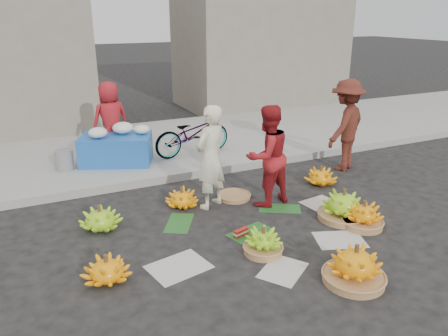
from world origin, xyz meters
name	(u,v)px	position (x,y,z in m)	size (l,w,h in m)	color
ground	(250,225)	(0.00, 0.00, 0.00)	(80.00, 80.00, 0.00)	black
curb	(194,173)	(0.00, 2.20, 0.07)	(40.00, 0.25, 0.15)	gray
sidewalk	(160,145)	(0.00, 4.30, 0.06)	(40.00, 4.00, 0.12)	gray
building_right	(260,26)	(4.50, 7.70, 2.50)	(5.00, 3.00, 5.00)	gray
newspaper_scatter	(279,251)	(0.00, -0.80, 0.00)	(3.20, 1.80, 0.00)	beige
banana_leaves	(237,221)	(-0.10, 0.20, 0.00)	(2.00, 1.00, 0.00)	#1B531F
banana_bunch_0	(107,269)	(-2.13, -0.51, 0.14)	(0.58, 0.58, 0.34)	#FFA40C
banana_bunch_1	(263,243)	(-0.21, -0.75, 0.15)	(0.49, 0.49, 0.37)	#996C40
banana_bunch_2	(355,266)	(0.40, -1.74, 0.21)	(0.73, 0.73, 0.48)	#996C40
banana_bunch_3	(363,216)	(1.45, -0.73, 0.17)	(0.60, 0.60, 0.41)	#996C40
banana_bunch_4	(343,206)	(1.35, -0.40, 0.21)	(0.78, 0.78, 0.48)	#996C40
banana_bunch_5	(321,176)	(1.91, 0.87, 0.15)	(0.71, 0.71, 0.35)	#FFA40C
banana_bunch_6	(100,219)	(-1.97, 0.81, 0.16)	(0.70, 0.70, 0.37)	#74BE1B
banana_bunch_7	(182,198)	(-0.66, 1.04, 0.14)	(0.56, 0.56, 0.33)	#FFA40C
basket_spare	(234,196)	(0.24, 0.97, 0.03)	(0.53, 0.53, 0.06)	#996C40
incense_stack	(241,232)	(-0.26, -0.22, 0.05)	(0.23, 0.07, 0.09)	red
vendor_cream	(210,157)	(-0.24, 0.86, 0.81)	(0.59, 0.39, 1.62)	#EFE9C9
vendor_red	(267,156)	(0.60, 0.57, 0.80)	(0.78, 0.61, 1.60)	#B21B1E
man_striped	(346,125)	(2.80, 1.37, 0.88)	(1.13, 0.65, 1.76)	maroon
flower_table	(117,147)	(-1.17, 3.28, 0.44)	(1.54, 1.26, 0.77)	#1A51AA
grey_bucket	(64,160)	(-2.16, 3.29, 0.31)	(0.33, 0.33, 0.37)	slate
flower_vendor	(111,120)	(-1.16, 3.71, 0.88)	(0.75, 0.49, 1.53)	#B21B1E
bicycle	(192,134)	(0.36, 3.14, 0.56)	(1.67, 0.58, 0.88)	gray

